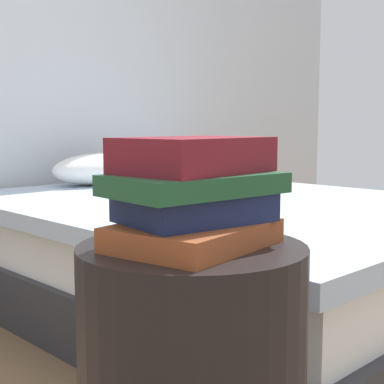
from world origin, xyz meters
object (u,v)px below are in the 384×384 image
object	(u,v)px
bed	(216,253)
book_maroon	(194,155)
book_navy	(195,207)
book_forest	(194,184)
book_rust	(194,235)

from	to	relation	value
bed	book_maroon	bearing A→B (deg)	-138.35
bed	book_navy	size ratio (longest dim) A/B	8.88
book_forest	book_maroon	xyz separation A→B (m)	(0.01, 0.01, 0.05)
book_navy	book_forest	bearing A→B (deg)	-132.34
bed	book_maroon	distance (m)	1.47
book_navy	book_forest	distance (m)	0.04
book_rust	book_maroon	world-z (taller)	book_maroon
book_forest	book_maroon	world-z (taller)	book_maroon
book_rust	book_maroon	bearing A→B (deg)	36.19
book_rust	book_forest	xyz separation A→B (m)	(0.00, 0.00, 0.08)
book_maroon	book_rust	bearing A→B (deg)	-138.61
book_navy	book_forest	size ratio (longest dim) A/B	0.83
book_rust	book_forest	distance (m)	0.08
book_rust	book_maroon	distance (m)	0.13
bed	book_navy	xyz separation A→B (m)	(-1.06, -0.91, 0.40)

